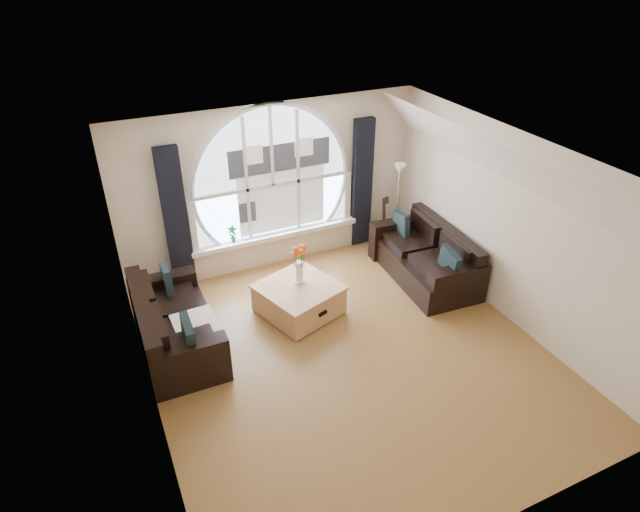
# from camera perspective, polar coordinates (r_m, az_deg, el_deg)

# --- Properties ---
(ground) EXTENTS (5.00, 5.50, 0.01)m
(ground) POSITION_cam_1_polar(r_m,az_deg,el_deg) (7.36, 2.99, -10.33)
(ground) COLOR brown
(ground) RESTS_ON ground
(ceiling) EXTENTS (5.00, 5.50, 0.01)m
(ceiling) POSITION_cam_1_polar(r_m,az_deg,el_deg) (5.94, 3.71, 9.62)
(ceiling) COLOR silver
(ceiling) RESTS_ON ground
(wall_back) EXTENTS (5.00, 0.01, 2.70)m
(wall_back) POSITION_cam_1_polar(r_m,az_deg,el_deg) (8.78, -5.12, 7.35)
(wall_back) COLOR beige
(wall_back) RESTS_ON ground
(wall_front) EXTENTS (5.00, 0.01, 2.70)m
(wall_front) POSITION_cam_1_polar(r_m,az_deg,el_deg) (4.88, 19.23, -17.30)
(wall_front) COLOR beige
(wall_front) RESTS_ON ground
(wall_left) EXTENTS (0.01, 5.50, 2.70)m
(wall_left) POSITION_cam_1_polar(r_m,az_deg,el_deg) (5.99, -18.54, -6.78)
(wall_left) COLOR beige
(wall_left) RESTS_ON ground
(wall_right) EXTENTS (0.01, 5.50, 2.70)m
(wall_right) POSITION_cam_1_polar(r_m,az_deg,el_deg) (7.90, 19.59, 2.74)
(wall_right) COLOR beige
(wall_right) RESTS_ON ground
(attic_slope) EXTENTS (0.92, 5.50, 0.72)m
(attic_slope) POSITION_cam_1_polar(r_m,az_deg,el_deg) (7.31, 19.21, 9.21)
(attic_slope) COLOR silver
(attic_slope) RESTS_ON ground
(arched_window) EXTENTS (2.60, 0.06, 2.15)m
(arched_window) POSITION_cam_1_polar(r_m,az_deg,el_deg) (8.65, -5.14, 8.94)
(arched_window) COLOR silver
(arched_window) RESTS_ON wall_back
(window_sill) EXTENTS (2.90, 0.22, 0.08)m
(window_sill) POSITION_cam_1_polar(r_m,az_deg,el_deg) (9.07, -4.66, 2.25)
(window_sill) COLOR white
(window_sill) RESTS_ON wall_back
(window_frame) EXTENTS (2.76, 0.08, 2.15)m
(window_frame) POSITION_cam_1_polar(r_m,az_deg,el_deg) (8.62, -5.07, 8.88)
(window_frame) COLOR white
(window_frame) RESTS_ON wall_back
(neighbor_house) EXTENTS (1.70, 0.02, 1.50)m
(neighbor_house) POSITION_cam_1_polar(r_m,az_deg,el_deg) (8.73, -4.13, 8.32)
(neighbor_house) COLOR silver
(neighbor_house) RESTS_ON wall_back
(curtain_left) EXTENTS (0.35, 0.12, 2.30)m
(curtain_left) POSITION_cam_1_polar(r_m,az_deg,el_deg) (8.41, -15.04, 3.74)
(curtain_left) COLOR black
(curtain_left) RESTS_ON ground
(curtain_right) EXTENTS (0.35, 0.12, 2.30)m
(curtain_right) POSITION_cam_1_polar(r_m,az_deg,el_deg) (9.37, 4.47, 7.62)
(curtain_right) COLOR black
(curtain_right) RESTS_ON ground
(sofa_left) EXTENTS (0.97, 1.91, 0.85)m
(sofa_left) POSITION_cam_1_polar(r_m,az_deg,el_deg) (7.48, -15.02, -6.85)
(sofa_left) COLOR black
(sofa_left) RESTS_ON ground
(sofa_right) EXTENTS (1.09, 1.98, 0.86)m
(sofa_right) POSITION_cam_1_polar(r_m,az_deg,el_deg) (8.80, 11.05, -0.05)
(sofa_right) COLOR black
(sofa_right) RESTS_ON ground
(coffee_chest) EXTENTS (1.31, 1.31, 0.51)m
(coffee_chest) POSITION_cam_1_polar(r_m,az_deg,el_deg) (7.93, -2.25, -4.49)
(coffee_chest) COLOR tan
(coffee_chest) RESTS_ON ground
(throw_blanket) EXTENTS (0.57, 0.57, 0.10)m
(throw_blanket) POSITION_cam_1_polar(r_m,az_deg,el_deg) (7.21, -13.06, -7.15)
(throw_blanket) COLOR silver
(throw_blanket) RESTS_ON sofa_left
(vase_flowers) EXTENTS (0.24, 0.24, 0.70)m
(vase_flowers) POSITION_cam_1_polar(r_m,az_deg,el_deg) (7.68, -2.24, -0.38)
(vase_flowers) COLOR white
(vase_flowers) RESTS_ON coffee_chest
(floor_lamp) EXTENTS (0.24, 0.24, 1.60)m
(floor_lamp) POSITION_cam_1_polar(r_m,az_deg,el_deg) (9.38, 8.15, 5.06)
(floor_lamp) COLOR #B2B2B2
(floor_lamp) RESTS_ON ground
(guitar) EXTENTS (0.41, 0.32, 1.06)m
(guitar) POSITION_cam_1_polar(r_m,az_deg,el_deg) (9.46, 6.57, 3.59)
(guitar) COLOR #9A5F2D
(guitar) RESTS_ON ground
(potted_plant) EXTENTS (0.18, 0.14, 0.29)m
(potted_plant) POSITION_cam_1_polar(r_m,az_deg,el_deg) (8.79, -9.26, 2.30)
(potted_plant) COLOR #1E6023
(potted_plant) RESTS_ON window_sill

